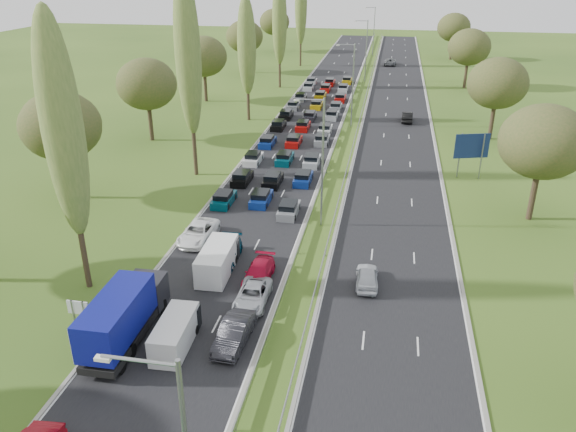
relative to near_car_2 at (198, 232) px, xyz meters
The scene contains 23 objects.
ground 43.36m from the near_car_2, 76.28° to the left, with size 260.00×260.00×0.00m, color #335119.
near_carriageway 44.76m from the near_car_2, 85.48° to the left, with size 10.50×215.00×0.04m, color black.
far_carriageway 47.76m from the near_car_2, 69.11° to the left, with size 10.50×215.00×0.04m, color black.
central_reservation 45.78m from the near_car_2, 77.02° to the left, with size 2.36×215.00×0.32m.
lamp_columns 41.74m from the near_car_2, 75.62° to the left, with size 0.18×140.18×12.00m.
poplar_row 32.93m from the near_car_2, 100.70° to the left, with size 2.80×127.80×22.44m.
woodland_left 30.38m from the near_car_2, 123.25° to the left, with size 8.00×166.00×11.10m.
woodland_right 41.99m from the near_car_2, 44.02° to the left, with size 8.00×153.00×11.10m.
traffic_queue_fill 39.69m from the near_car_2, 84.92° to the left, with size 9.04×69.46×0.80m.
near_car_2 is the anchor object (origin of this frame).
near_car_7 4.74m from the near_car_2, 43.50° to the right, with size 2.08×5.12×1.49m, color #043046.
near_car_8 5.28m from the near_car_2, 49.00° to the right, with size 1.58×3.92×1.34m, color #CA990D.
near_car_9 15.39m from the near_car_2, 62.77° to the right, with size 1.67×4.78×1.57m, color black.
near_car_10 11.42m from the near_car_2, 51.43° to the right, with size 2.21×4.80×1.33m, color #A3A6AD.
near_car_11 8.94m from the near_car_2, 40.12° to the right, with size 1.92×4.71×1.37m, color #B00A2A.
far_car_0 15.87m from the near_car_2, 17.88° to the right, with size 1.68×4.16×1.42m, color silver.
far_car_1 48.08m from the near_car_2, 67.31° to the left, with size 1.62×4.64×1.53m, color black.
far_car_2 97.06m from the near_car_2, 81.07° to the left, with size 2.64×5.73×1.59m, color gray.
blue_lorry 14.59m from the near_car_2, 89.75° to the right, with size 2.47×8.88×3.75m.
white_van_front 14.90m from the near_car_2, 76.60° to the right, with size 1.92×4.89×1.97m.
white_van_rear 6.06m from the near_car_2, 56.09° to the right, with size 2.20×5.61×2.25m.
info_sign 14.37m from the near_car_2, 104.60° to the right, with size 1.50×0.16×2.10m.
direction_sign 32.66m from the near_car_2, 39.30° to the left, with size 3.86×1.25×5.20m.
Camera 1 is at (10.08, -4.39, 22.67)m, focal length 35.00 mm.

